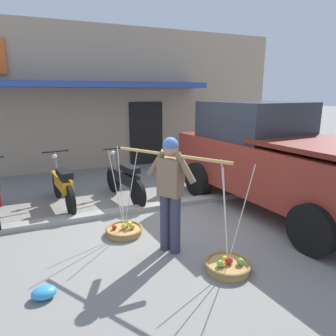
{
  "coord_description": "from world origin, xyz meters",
  "views": [
    {
      "loc": [
        -1.98,
        -4.65,
        2.28
      ],
      "look_at": [
        0.2,
        0.6,
        0.85
      ],
      "focal_mm": 32.08,
      "sensor_mm": 36.0,
      "label": 1
    }
  ],
  "objects": [
    {
      "name": "ground_plane",
      "position": [
        0.0,
        0.0,
        0.0
      ],
      "size": [
        90.0,
        90.0,
        0.0
      ],
      "primitive_type": "plane",
      "color": "gray"
    },
    {
      "name": "sidewalk_curb",
      "position": [
        0.0,
        0.7,
        0.05
      ],
      "size": [
        20.0,
        0.24,
        0.1
      ],
      "primitive_type": "cube",
      "color": "gray",
      "rests_on": "ground"
    },
    {
      "name": "fruit_vendor",
      "position": [
        -0.4,
        -0.93,
        0.98
      ],
      "size": [
        1.04,
        1.56,
        1.7
      ],
      "color": "#38384C",
      "rests_on": "ground"
    },
    {
      "name": "fruit_basket_left_side",
      "position": [
        0.1,
        -1.7,
        0.08
      ],
      "size": [
        0.61,
        0.61,
        1.45
      ],
      "color": "#B2894C",
      "rests_on": "ground"
    },
    {
      "name": "fruit_basket_right_side",
      "position": [
        -0.9,
        -0.16,
        0.08
      ],
      "size": [
        0.61,
        0.61,
        1.45
      ],
      "color": "#B2894C",
      "rests_on": "ground"
    },
    {
      "name": "motorcycle_second_in_row",
      "position": [
        -1.73,
        1.57,
        0.45
      ],
      "size": [
        0.54,
        1.81,
        1.09
      ],
      "color": "black",
      "rests_on": "ground"
    },
    {
      "name": "motorcycle_third_in_row",
      "position": [
        -0.45,
        1.46,
        0.45
      ],
      "size": [
        0.57,
        1.8,
        1.09
      ],
      "color": "black",
      "rests_on": "ground"
    },
    {
      "name": "parked_truck",
      "position": [
        2.24,
        -0.11,
        1.03
      ],
      "size": [
        2.53,
        4.87,
        2.1
      ],
      "color": "maroon",
      "rests_on": "ground"
    },
    {
      "name": "storefront_building",
      "position": [
        -0.88,
        7.05,
        2.1
      ],
      "size": [
        13.0,
        6.0,
        4.2
      ],
      "color": "tan",
      "rests_on": "ground"
    },
    {
      "name": "plastic_litter_bag",
      "position": [
        -2.15,
        -1.37,
        0.07
      ],
      "size": [
        0.28,
        0.22,
        0.14
      ],
      "primitive_type": "ellipsoid",
      "color": "#3393D1",
      "rests_on": "ground"
    }
  ]
}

